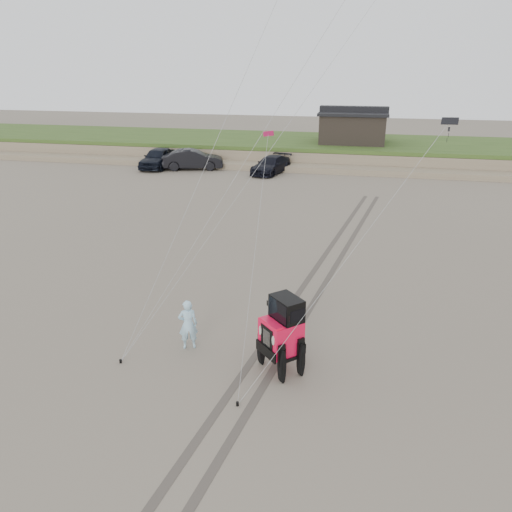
{
  "coord_description": "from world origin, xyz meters",
  "views": [
    {
      "loc": [
        3.63,
        -12.58,
        8.75
      ],
      "look_at": [
        0.14,
        3.0,
        2.6
      ],
      "focal_mm": 35.0,
      "sensor_mm": 36.0,
      "label": 1
    }
  ],
  "objects_px": {
    "man": "(188,324)",
    "truck_b": "(193,159)",
    "cabin": "(353,126)",
    "truck_c": "(271,165)",
    "truck_a": "(158,158)",
    "jeep": "(281,342)"
  },
  "relations": [
    {
      "from": "truck_a",
      "to": "jeep",
      "type": "height_order",
      "value": "jeep"
    },
    {
      "from": "truck_a",
      "to": "jeep",
      "type": "relative_size",
      "value": 1.01
    },
    {
      "from": "jeep",
      "to": "cabin",
      "type": "bearing_deg",
      "value": 135.02
    },
    {
      "from": "cabin",
      "to": "jeep",
      "type": "height_order",
      "value": "cabin"
    },
    {
      "from": "truck_a",
      "to": "truck_b",
      "type": "distance_m",
      "value": 3.3
    },
    {
      "from": "cabin",
      "to": "jeep",
      "type": "xyz_separation_m",
      "value": [
        -0.48,
        -36.71,
        -2.28
      ]
    },
    {
      "from": "truck_c",
      "to": "truck_b",
      "type": "bearing_deg",
      "value": -166.68
    },
    {
      "from": "cabin",
      "to": "truck_c",
      "type": "relative_size",
      "value": 1.29
    },
    {
      "from": "truck_a",
      "to": "jeep",
      "type": "bearing_deg",
      "value": -61.71
    },
    {
      "from": "truck_b",
      "to": "truck_c",
      "type": "height_order",
      "value": "truck_b"
    },
    {
      "from": "truck_a",
      "to": "truck_c",
      "type": "relative_size",
      "value": 1.05
    },
    {
      "from": "man",
      "to": "truck_b",
      "type": "bearing_deg",
      "value": -93.28
    },
    {
      "from": "cabin",
      "to": "man",
      "type": "bearing_deg",
      "value": -95.77
    },
    {
      "from": "cabin",
      "to": "truck_c",
      "type": "bearing_deg",
      "value": -129.36
    },
    {
      "from": "man",
      "to": "truck_c",
      "type": "bearing_deg",
      "value": -106.8
    },
    {
      "from": "truck_c",
      "to": "truck_a",
      "type": "bearing_deg",
      "value": -166.2
    },
    {
      "from": "cabin",
      "to": "truck_b",
      "type": "relative_size",
      "value": 1.2
    },
    {
      "from": "cabin",
      "to": "truck_c",
      "type": "distance_m",
      "value": 10.42
    },
    {
      "from": "cabin",
      "to": "jeep",
      "type": "bearing_deg",
      "value": -90.75
    },
    {
      "from": "jeep",
      "to": "truck_a",
      "type": "bearing_deg",
      "value": 165.06
    },
    {
      "from": "cabin",
      "to": "truck_a",
      "type": "bearing_deg",
      "value": -155.69
    },
    {
      "from": "jeep",
      "to": "man",
      "type": "relative_size",
      "value": 3.0
    }
  ]
}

